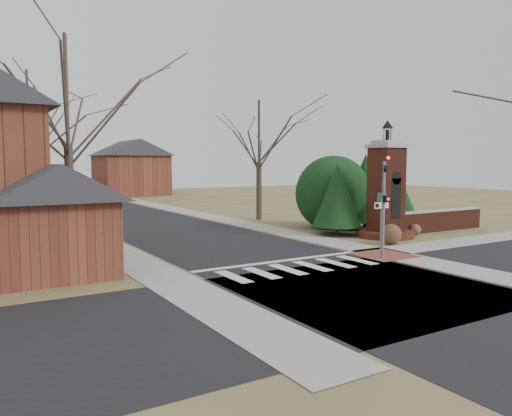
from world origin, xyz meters
TOP-DOWN VIEW (x-y plane):
  - ground at (0.00, 0.00)m, footprint 120.00×120.00m
  - main_street at (0.00, 22.00)m, footprint 8.00×70.00m
  - cross_street at (0.00, -3.00)m, footprint 120.00×8.00m
  - crosswalk_zone at (0.00, 0.80)m, footprint 8.00×2.20m
  - stop_bar at (0.00, 2.30)m, footprint 8.00×0.35m
  - sidewalk_right_main at (5.20, 22.00)m, footprint 2.00×60.00m
  - sidewalk_left at (-5.20, 22.00)m, footprint 2.00×60.00m
  - curb_apron at (4.80, 1.00)m, footprint 2.40×2.40m
  - traffic_signal_pole at (4.30, 0.57)m, footprint 0.28×0.41m
  - sign_post at (5.59, 1.99)m, footprint 0.90×0.07m
  - brick_gate_monument at (9.00, 4.99)m, footprint 3.20×3.20m
  - brick_garden_wall at (13.50, 5.00)m, footprint 7.50×0.50m
  - garage_left at (-8.52, 4.49)m, footprint 4.80×4.80m
  - house_distant_right at (7.99, 47.99)m, footprint 8.80×8.80m
  - evergreen_near at (7.20, 7.00)m, footprint 2.80×2.80m
  - evergreen_mid at (10.50, 8.20)m, footprint 3.40×3.40m
  - evergreen_far at (12.50, 7.20)m, footprint 2.40×2.40m
  - evergreen_mass at (9.00, 9.50)m, footprint 4.80×4.80m
  - bare_tree_0 at (-7.00, 9.00)m, footprint 8.05×8.05m
  - bare_tree_1 at (-7.00, 22.00)m, footprint 8.40×8.40m
  - bare_tree_2 at (-7.50, 35.00)m, footprint 7.35×7.35m
  - bare_tree_3 at (7.50, 16.00)m, footprint 7.00×7.00m
  - pickup_truck at (-3.40, 27.79)m, footprint 3.02×5.81m
  - distant_car at (1.73, 46.77)m, footprint 2.41×5.06m
  - dry_shrub_left at (7.36, 3.00)m, footprint 1.04×1.04m
  - dry_shrub_right at (11.00, 4.60)m, footprint 0.64×0.64m

SIDE VIEW (x-z plane):
  - ground at x=0.00m, z-range 0.00..0.00m
  - main_street at x=0.00m, z-range 0.00..0.01m
  - cross_street at x=0.00m, z-range 0.00..0.01m
  - crosswalk_zone at x=0.00m, z-range 0.00..0.02m
  - stop_bar at x=0.00m, z-range 0.00..0.02m
  - sidewalk_right_main at x=5.20m, z-range 0.00..0.02m
  - sidewalk_left at x=-5.20m, z-range 0.00..0.02m
  - curb_apron at x=4.80m, z-range 0.00..0.02m
  - dry_shrub_right at x=11.00m, z-range 0.00..0.64m
  - dry_shrub_left at x=7.36m, z-range 0.00..1.04m
  - brick_garden_wall at x=13.50m, z-range 0.01..1.31m
  - pickup_truck at x=-3.40m, z-range 0.00..1.56m
  - distant_car at x=1.73m, z-range 0.00..1.60m
  - evergreen_far at x=12.50m, z-range 0.25..3.55m
  - sign_post at x=5.59m, z-range 0.57..3.32m
  - brick_gate_monument at x=9.00m, z-range -1.07..5.40m
  - garage_left at x=-8.52m, z-range 0.09..4.38m
  - evergreen_near at x=7.20m, z-range 0.25..4.35m
  - evergreen_mass at x=9.00m, z-range 0.00..4.80m
  - traffic_signal_pole at x=4.30m, z-range 0.34..4.84m
  - evergreen_mid at x=10.50m, z-range 0.25..4.95m
  - house_distant_right at x=7.99m, z-range 0.00..7.30m
  - bare_tree_3 at x=7.50m, z-range 1.84..11.54m
  - bare_tree_2 at x=-7.50m, z-range 1.93..12.12m
  - bare_tree_0 at x=-7.00m, z-range 2.12..13.27m
  - bare_tree_1 at x=-7.00m, z-range 2.21..13.85m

